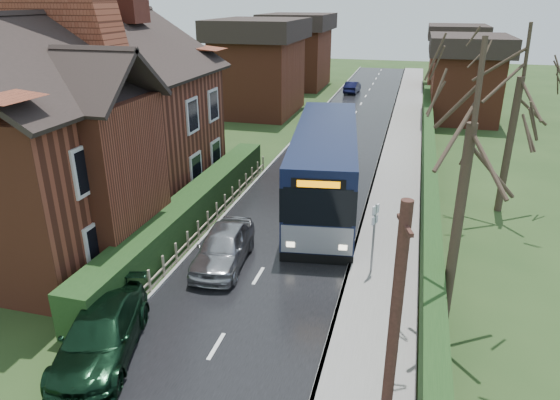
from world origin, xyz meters
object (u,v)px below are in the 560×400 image
(car_silver, at_px, (223,246))
(telegraph_pole, at_px, (391,354))
(car_green, at_px, (101,334))
(bus_stop_sign, at_px, (374,229))
(bus, at_px, (325,167))
(brick_house, at_px, (76,123))

(car_silver, height_order, telegraph_pole, telegraph_pole)
(car_green, distance_m, bus_stop_sign, 9.26)
(car_silver, bearing_deg, car_green, -109.05)
(telegraph_pole, bearing_deg, car_green, 149.23)
(car_green, height_order, telegraph_pole, telegraph_pole)
(bus_stop_sign, bearing_deg, bus, 138.77)
(bus, bearing_deg, car_green, -115.21)
(bus, height_order, bus_stop_sign, bus)
(car_green, xyz_separation_m, bus_stop_sign, (6.75, 6.24, 1.13))
(car_green, bearing_deg, bus_stop_sign, 26.43)
(telegraph_pole, bearing_deg, bus, 87.95)
(car_silver, height_order, bus_stop_sign, bus_stop_sign)
(bus, relative_size, car_green, 2.67)
(brick_house, relative_size, bus, 1.18)
(bus, xyz_separation_m, telegraph_pole, (3.80, -14.32, 1.31))
(bus, relative_size, car_silver, 2.94)
(brick_house, relative_size, car_silver, 3.48)
(bus, xyz_separation_m, car_silver, (-2.50, -6.77, -1.10))
(brick_house, distance_m, telegraph_pole, 16.74)
(car_green, relative_size, bus_stop_sign, 1.69)
(bus_stop_sign, relative_size, telegraph_pole, 0.44)
(car_green, bearing_deg, car_silver, 59.76)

